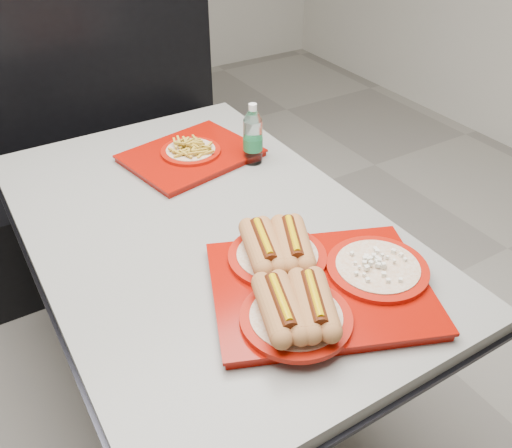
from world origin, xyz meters
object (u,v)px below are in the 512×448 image
tray_near (312,280)px  water_bottle (253,138)px  tray_far (191,152)px  diner_table (207,267)px  booth_bench (100,165)px

tray_near → water_bottle: (0.21, 0.61, 0.05)m
tray_near → tray_far: size_ratio=1.33×
tray_far → diner_table: bearing=-110.4°
tray_near → diner_table: bearing=102.0°
tray_near → tray_far: 0.74m
water_bottle → booth_bench: bearing=108.6°
booth_bench → tray_near: size_ratio=2.21×
diner_table → tray_near: bearing=-78.0°
water_bottle → tray_far: bearing=143.1°
diner_table → tray_far: bearing=69.6°
diner_table → booth_bench: (0.00, 1.09, -0.18)m
water_bottle → diner_table: bearing=-142.9°
tray_near → booth_bench: bearing=93.2°
diner_table → tray_far: size_ratio=3.09×
booth_bench → tray_far: (0.13, -0.75, 0.37)m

